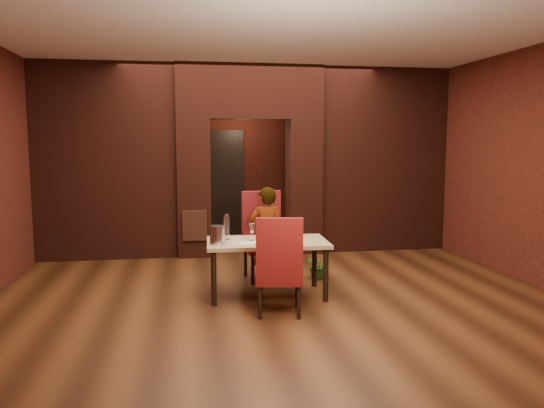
{
  "coord_description": "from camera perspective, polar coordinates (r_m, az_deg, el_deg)",
  "views": [
    {
      "loc": [
        -1.09,
        -7.0,
        1.93
      ],
      "look_at": [
        0.06,
        0.0,
        1.09
      ],
      "focal_mm": 35.0,
      "sensor_mm": 36.0,
      "label": 1
    }
  ],
  "objects": [
    {
      "name": "potted_plant",
      "position": [
        7.58,
        4.98,
        -6.53
      ],
      "size": [
        0.4,
        0.37,
        0.38
      ],
      "primitive_type": "imported",
      "rotation": [
        0.0,
        0.0,
        0.23
      ],
      "color": "#2D681D",
      "rests_on": "ground"
    },
    {
      "name": "rear_door_frame",
      "position": [
        10.96,
        -5.7,
        2.11
      ],
      "size": [
        1.02,
        0.04,
        2.22
      ],
      "primitive_type": "cube",
      "color": "black",
      "rests_on": "ground"
    },
    {
      "name": "lintel",
      "position": [
        9.1,
        -2.47,
        11.91
      ],
      "size": [
        2.45,
        0.55,
        0.9
      ],
      "primitive_type": "cube",
      "color": "maroon",
      "rests_on": "ground"
    },
    {
      "name": "vent_panel",
      "position": [
        8.82,
        -8.31,
        -2.33
      ],
      "size": [
        0.4,
        0.03,
        0.5
      ],
      "primitive_type": "cube",
      "color": "#A54F2F",
      "rests_on": "ground"
    },
    {
      "name": "pillar_right",
      "position": [
        9.26,
        3.43,
        1.9
      ],
      "size": [
        0.55,
        0.55,
        2.3
      ],
      "primitive_type": "cube",
      "color": "maroon",
      "rests_on": "ground"
    },
    {
      "name": "rear_door",
      "position": [
        11.0,
        -5.71,
        2.12
      ],
      "size": [
        0.9,
        0.08,
        2.1
      ],
      "primitive_type": "cube",
      "color": "black",
      "rests_on": "ground"
    },
    {
      "name": "wall_right",
      "position": [
        8.38,
        23.95,
        3.91
      ],
      "size": [
        0.04,
        8.0,
        3.2
      ],
      "primitive_type": "cube",
      "color": "maroon",
      "rests_on": "ground"
    },
    {
      "name": "wine_glass_c",
      "position": [
        6.5,
        0.97,
        -3.36
      ],
      "size": [
        0.07,
        0.07,
        0.18
      ],
      "primitive_type": null,
      "color": "white",
      "rests_on": "dining_table"
    },
    {
      "name": "person_seated",
      "position": [
        7.29,
        -0.62,
        -3.3
      ],
      "size": [
        0.49,
        0.34,
        1.32
      ],
      "primitive_type": "imported",
      "rotation": [
        0.0,
        0.0,
        3.18
      ],
      "color": "white",
      "rests_on": "ground"
    },
    {
      "name": "ceiling",
      "position": [
        7.2,
        -0.49,
        16.9
      ],
      "size": [
        7.0,
        8.0,
        0.04
      ],
      "primitive_type": "cube",
      "color": "silver",
      "rests_on": "ground"
    },
    {
      "name": "tasting_sheet",
      "position": [
        6.49,
        -2.29,
        -4.17
      ],
      "size": [
        0.35,
        0.29,
        0.0
      ],
      "primitive_type": "cube",
      "rotation": [
        0.0,
        0.0,
        0.3
      ],
      "color": "silver",
      "rests_on": "dining_table"
    },
    {
      "name": "water_bottle",
      "position": [
        6.7,
        -4.89,
        -2.47
      ],
      "size": [
        0.08,
        0.08,
        0.32
      ],
      "primitive_type": "cylinder",
      "color": "white",
      "rests_on": "dining_table"
    },
    {
      "name": "wall_back",
      "position": [
        11.06,
        -3.69,
        5.02
      ],
      "size": [
        7.0,
        0.04,
        3.2
      ],
      "primitive_type": "cube",
      "color": "maroon",
      "rests_on": "ground"
    },
    {
      "name": "wine_glass_b",
      "position": [
        6.71,
        -0.13,
        -2.84
      ],
      "size": [
        0.09,
        0.09,
        0.23
      ],
      "primitive_type": null,
      "color": "silver",
      "rests_on": "dining_table"
    },
    {
      "name": "wall_front",
      "position": [
        3.21,
        10.59,
        0.72
      ],
      "size": [
        7.0,
        0.04,
        3.2
      ],
      "primitive_type": "cube",
      "color": "maroon",
      "rests_on": "ground"
    },
    {
      "name": "chair_near",
      "position": [
        5.98,
        0.77,
        -6.52
      ],
      "size": [
        0.58,
        0.58,
        1.12
      ],
      "primitive_type": "cube",
      "rotation": [
        0.0,
        0.0,
        2.98
      ],
      "color": "maroon",
      "rests_on": "ground"
    },
    {
      "name": "wine_bucket",
      "position": [
        6.41,
        -5.87,
        -3.34
      ],
      "size": [
        0.18,
        0.18,
        0.22
      ],
      "primitive_type": "cylinder",
      "color": "#B5B4BC",
      "rests_on": "dining_table"
    },
    {
      "name": "floor",
      "position": [
        7.34,
        -0.47,
        -8.49
      ],
      "size": [
        8.0,
        8.0,
        0.0
      ],
      "primitive_type": "plane",
      "color": "#4A2712",
      "rests_on": "ground"
    },
    {
      "name": "wing_wall_right",
      "position": [
        9.65,
        11.68,
        4.65
      ],
      "size": [
        2.28,
        0.35,
        3.2
      ],
      "primitive_type": "cube",
      "color": "maroon",
      "rests_on": "ground"
    },
    {
      "name": "chair_far",
      "position": [
        7.4,
        -0.74,
        -3.5
      ],
      "size": [
        0.61,
        0.61,
        1.23
      ],
      "primitive_type": "cube",
      "rotation": [
        0.0,
        0.0,
        0.1
      ],
      "color": "maroon",
      "rests_on": "ground"
    },
    {
      "name": "wing_wall_left",
      "position": [
        9.1,
        -17.42,
        4.36
      ],
      "size": [
        2.28,
        0.35,
        3.2
      ],
      "primitive_type": "cube",
      "color": "maroon",
      "rests_on": "ground"
    },
    {
      "name": "pillar_left",
      "position": [
        9.04,
        -8.41,
        1.72
      ],
      "size": [
        0.55,
        0.55,
        2.3
      ],
      "primitive_type": "cube",
      "color": "maroon",
      "rests_on": "ground"
    },
    {
      "name": "dining_table",
      "position": [
        6.69,
        -0.51,
        -6.91
      ],
      "size": [
        1.53,
        0.9,
        0.7
      ],
      "primitive_type": "cube",
      "rotation": [
        0.0,
        0.0,
        -0.04
      ],
      "color": "tan",
      "rests_on": "ground"
    },
    {
      "name": "wine_glass_a",
      "position": [
        6.59,
        -2.17,
        -3.05
      ],
      "size": [
        0.09,
        0.09,
        0.22
      ],
      "primitive_type": null,
      "color": "white",
      "rests_on": "dining_table"
    }
  ]
}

